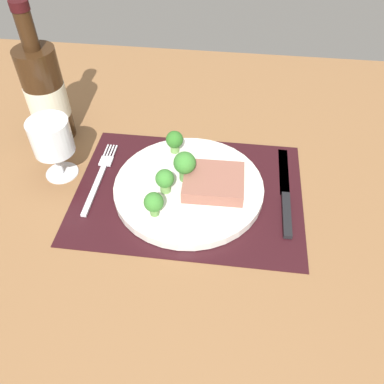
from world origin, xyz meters
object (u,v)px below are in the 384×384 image
(knife, at_px, (286,196))
(wine_bottle, at_px, (46,93))
(fork, at_px, (100,176))
(wine_glass, at_px, (52,140))
(plate, at_px, (189,188))
(steak, at_px, (213,183))

(knife, height_order, wine_bottle, wine_bottle)
(fork, distance_m, wine_glass, 0.11)
(plate, height_order, fork, plate)
(wine_glass, bearing_deg, plate, -4.61)
(fork, distance_m, knife, 0.34)
(fork, bearing_deg, wine_glass, 176.10)
(wine_bottle, bearing_deg, knife, -15.39)
(knife, height_order, wine_glass, wine_glass)
(plate, distance_m, fork, 0.17)
(plate, xyz_separation_m, knife, (0.17, 0.01, -0.00))
(knife, distance_m, wine_bottle, 0.50)
(steak, height_order, wine_bottle, wine_bottle)
(plate, distance_m, wine_bottle, 0.34)
(wine_bottle, distance_m, wine_glass, 0.13)
(fork, xyz_separation_m, knife, (0.34, -0.01, 0.00))
(fork, relative_size, wine_bottle, 0.70)
(knife, bearing_deg, fork, 177.32)
(knife, relative_size, wine_glass, 1.93)
(plate, distance_m, steak, 0.05)
(wine_glass, bearing_deg, steak, -4.36)
(fork, height_order, wine_bottle, wine_bottle)
(steak, height_order, knife, steak)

